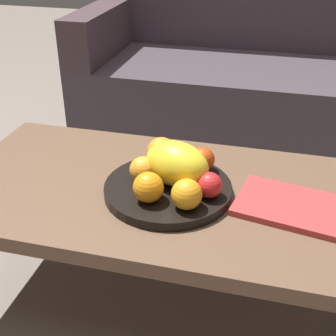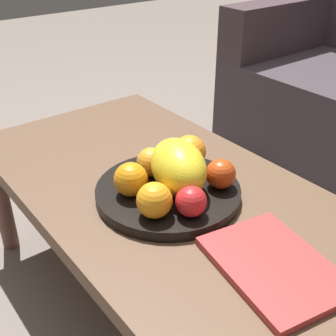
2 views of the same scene
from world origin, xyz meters
name	(u,v)px [view 2 (image 2 of 2)]	position (x,y,z in m)	size (l,w,h in m)	color
ground_plane	(179,317)	(0.00, 0.00, 0.00)	(8.00, 8.00, 0.00)	slate
coffee_table	(181,213)	(0.00, 0.00, 0.34)	(1.22, 0.58, 0.39)	brown
fruit_bowl	(168,192)	(-0.03, -0.02, 0.40)	(0.33, 0.33, 0.03)	black
melon_large_front	(178,167)	(-0.01, -0.01, 0.47)	(0.17, 0.11, 0.11)	yellow
orange_front	(151,162)	(-0.09, -0.02, 0.45)	(0.07, 0.07, 0.07)	orange
orange_left	(154,200)	(0.04, -0.10, 0.45)	(0.07, 0.07, 0.07)	orange
orange_right	(131,179)	(-0.05, -0.10, 0.45)	(0.07, 0.07, 0.07)	orange
orange_back	(189,152)	(-0.07, 0.08, 0.45)	(0.08, 0.08, 0.08)	orange
apple_front	(221,174)	(0.04, 0.07, 0.44)	(0.07, 0.07, 0.07)	#BB4014
apple_right	(191,201)	(0.08, -0.04, 0.44)	(0.06, 0.06, 0.06)	red
banana_bunch	(173,166)	(-0.06, 0.02, 0.44)	(0.16, 0.13, 0.06)	yellow
magazine	(274,266)	(0.28, -0.01, 0.39)	(0.25, 0.18, 0.02)	#B23534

